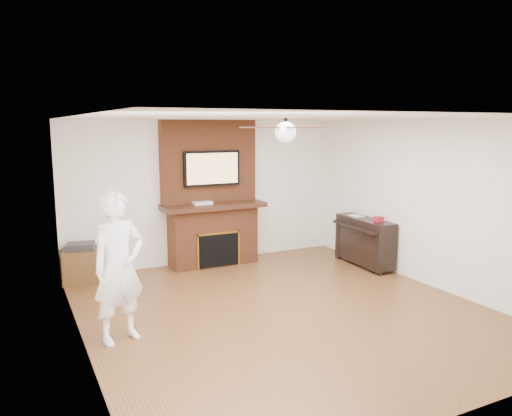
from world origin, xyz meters
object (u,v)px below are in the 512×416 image
fireplace (212,208)px  side_table (82,264)px  person (119,267)px  piano (364,240)px

fireplace → side_table: fireplace is taller
person → side_table: size_ratio=2.68×
fireplace → piano: bearing=-29.7°
person → piano: person is taller
fireplace → side_table: 2.31m
fireplace → person: bearing=-129.8°
fireplace → piano: 2.70m
piano → side_table: bearing=167.5°
fireplace → side_table: (-2.20, -0.07, -0.71)m
side_table → piano: bearing=-2.3°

